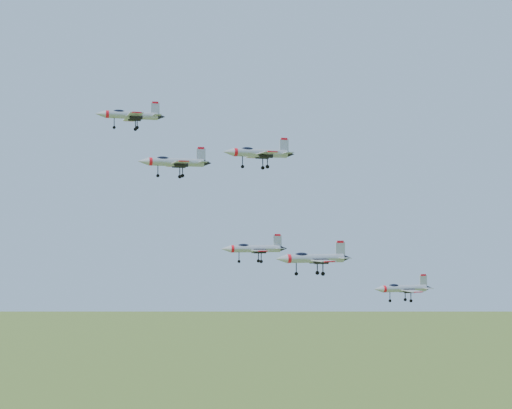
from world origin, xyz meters
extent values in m
cylinder|color=#9EA3AA|center=(-15.42, 11.68, 138.77)|extent=(9.52, 3.06, 1.36)
cone|color=#9EA3AA|center=(-20.98, 10.65, 138.77)|extent=(2.10, 1.68, 1.36)
cone|color=black|center=(-10.06, 12.67, 138.77)|extent=(1.65, 1.41, 1.16)
ellipsoid|color=black|center=(-17.69, 11.26, 139.29)|extent=(2.45, 1.38, 0.86)
cube|color=#9EA3AA|center=(-14.68, 8.83, 138.51)|extent=(3.21, 4.97, 0.15)
cube|color=#9EA3AA|center=(-15.75, 14.60, 138.51)|extent=(3.21, 4.97, 0.15)
cube|color=#9EA3AA|center=(-11.20, 12.46, 140.19)|extent=(1.57, 0.41, 2.20)
cube|color=red|center=(-11.20, 12.46, 141.34)|extent=(1.16, 0.35, 0.37)
cylinder|color=#9EA3AA|center=(-7.43, -0.67, 129.17)|extent=(9.28, 2.98, 1.33)
cone|color=#9EA3AA|center=(-12.85, -1.68, 129.17)|extent=(2.05, 1.64, 1.33)
cone|color=black|center=(-2.20, 0.29, 129.17)|extent=(1.61, 1.37, 1.13)
ellipsoid|color=black|center=(-9.64, -1.08, 129.67)|extent=(2.38, 1.35, 0.84)
cube|color=#9EA3AA|center=(-6.71, -3.45, 128.91)|extent=(3.13, 4.85, 0.14)
cube|color=#9EA3AA|center=(-7.75, 2.18, 128.91)|extent=(3.13, 4.85, 0.14)
cube|color=#9EA3AA|center=(-3.31, 0.09, 130.55)|extent=(1.53, 0.40, 2.15)
cube|color=red|center=(-3.31, 0.09, 131.67)|extent=(1.13, 0.35, 0.36)
cylinder|color=#9EA3AA|center=(4.87, -14.44, 129.42)|extent=(8.43, 2.94, 1.21)
cone|color=#9EA3AA|center=(-0.04, -15.50, 129.42)|extent=(1.89, 1.53, 1.21)
cone|color=black|center=(9.59, -13.43, 129.42)|extent=(1.49, 1.28, 1.03)
ellipsoid|color=black|center=(2.87, -14.87, 129.87)|extent=(2.18, 1.28, 0.77)
cube|color=#9EA3AA|center=(5.59, -16.95, 129.18)|extent=(2.95, 4.45, 0.13)
cube|color=#9EA3AA|center=(4.50, -11.86, 129.18)|extent=(2.95, 4.45, 0.13)
cube|color=#9EA3AA|center=(8.59, -13.64, 130.67)|extent=(1.39, 0.40, 1.95)
cube|color=red|center=(8.59, -13.64, 131.69)|extent=(1.03, 0.34, 0.33)
cylinder|color=#9EA3AA|center=(6.49, 5.05, 114.63)|extent=(8.91, 2.18, 1.27)
cone|color=#9EA3AA|center=(1.22, 4.50, 114.63)|extent=(1.89, 1.45, 1.27)
cone|color=black|center=(11.56, 5.58, 114.63)|extent=(1.48, 1.22, 1.08)
ellipsoid|color=black|center=(4.34, 4.82, 115.11)|extent=(2.24, 1.14, 0.81)
cube|color=#9EA3AA|center=(6.97, 2.34, 114.38)|extent=(2.69, 4.53, 0.14)
cube|color=#9EA3AA|center=(6.40, 7.80, 114.38)|extent=(2.69, 4.53, 0.14)
cube|color=#9EA3AA|center=(10.49, 5.47, 115.95)|extent=(1.48, 0.27, 2.06)
cube|color=red|center=(10.49, 5.47, 117.03)|extent=(1.09, 0.25, 0.34)
cylinder|color=#9EA3AA|center=(13.80, -11.14, 113.60)|extent=(9.37, 2.95, 1.34)
cone|color=#9EA3AA|center=(8.32, -12.12, 113.60)|extent=(2.06, 1.65, 1.34)
cone|color=black|center=(19.08, -10.20, 113.60)|extent=(1.62, 1.38, 1.14)
ellipsoid|color=black|center=(11.57, -11.54, 114.10)|extent=(2.40, 1.35, 0.85)
cube|color=#9EA3AA|center=(14.51, -13.95, 113.34)|extent=(3.13, 4.88, 0.14)
cube|color=#9EA3AA|center=(13.49, -8.26, 113.34)|extent=(3.13, 4.88, 0.14)
cube|color=#9EA3AA|center=(17.96, -10.40, 114.99)|extent=(1.54, 0.39, 2.17)
cube|color=red|center=(17.96, -10.40, 116.12)|extent=(1.14, 0.34, 0.36)
cylinder|color=#9EA3AA|center=(32.75, 3.00, 107.57)|extent=(8.50, 2.64, 1.21)
cone|color=#9EA3AA|center=(27.78, 2.13, 107.57)|extent=(1.87, 1.49, 1.21)
cone|color=black|center=(37.54, 3.83, 107.57)|extent=(1.47, 1.24, 1.03)
ellipsoid|color=black|center=(30.72, 2.64, 108.03)|extent=(2.18, 1.21, 0.77)
cube|color=#9EA3AA|center=(33.38, 0.45, 107.34)|extent=(2.82, 4.42, 0.13)
cube|color=#9EA3AA|center=(32.48, 5.61, 107.34)|extent=(2.82, 4.42, 0.13)
cube|color=#9EA3AA|center=(36.52, 3.66, 108.84)|extent=(1.40, 0.35, 1.96)
cube|color=red|center=(36.52, 3.66, 109.86)|extent=(1.04, 0.31, 0.33)
camera|label=1|loc=(-8.54, -119.11, 118.39)|focal=50.00mm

